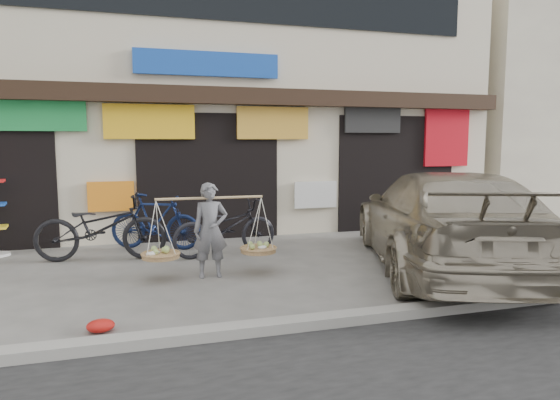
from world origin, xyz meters
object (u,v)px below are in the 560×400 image
object	(u,v)px
bike_0	(101,227)
bike_2	(225,227)
street_vendor	(211,234)
bike_1	(155,221)
suv	(443,220)

from	to	relation	value
bike_0	bike_2	bearing A→B (deg)	-88.42
street_vendor	bike_0	world-z (taller)	street_vendor
bike_1	suv	bearing A→B (deg)	-98.52
street_vendor	suv	distance (m)	3.80
street_vendor	suv	world-z (taller)	suv
bike_0	bike_1	size ratio (longest dim) A/B	1.24
suv	bike_0	bearing A→B (deg)	-3.02
bike_2	street_vendor	bearing A→B (deg)	149.19
street_vendor	bike_1	bearing A→B (deg)	108.92
street_vendor	bike_0	bearing A→B (deg)	137.52
bike_1	bike_2	distance (m)	1.52
street_vendor	bike_1	distance (m)	2.43
street_vendor	bike_2	size ratio (longest dim) A/B	1.03
street_vendor	bike_0	xyz separation A→B (m)	(-1.69, 1.64, -0.08)
bike_2	suv	xyz separation A→B (m)	(3.26, -2.01, 0.29)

